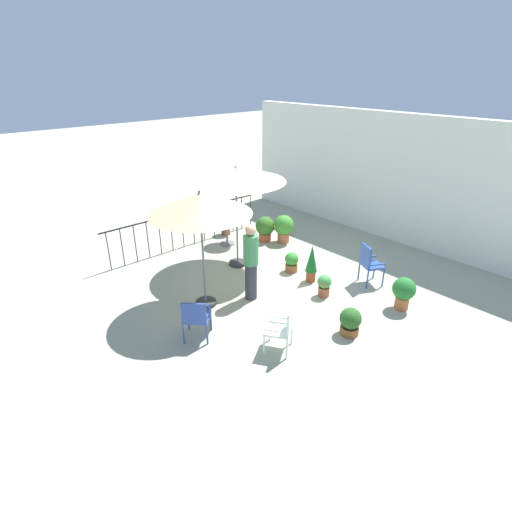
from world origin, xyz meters
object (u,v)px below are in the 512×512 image
patio_umbrella_0 (236,176)px  potted_plant_6 (284,227)px  patio_chair_0 (283,326)px  potted_plant_1 (292,262)px  potted_plant_2 (404,291)px  potted_plant_5 (324,285)px  patio_umbrella_1 (200,205)px  standing_person (251,262)px  potted_plant_3 (350,321)px  potted_plant_4 (265,227)px  potted_plant_7 (312,262)px  patio_chair_1 (369,262)px  patio_chair_2 (196,316)px  cafe_table_0 (227,228)px  potted_plant_0 (225,223)px

patio_umbrella_0 → potted_plant_6: (-0.25, 1.91, -1.83)m
patio_chair_0 → potted_plant_1: 3.11m
patio_umbrella_0 → patio_chair_0: size_ratio=2.83×
patio_umbrella_0 → potted_plant_2: (3.88, 1.22, -1.88)m
potted_plant_5 → patio_umbrella_1: bearing=-124.0°
potted_plant_5 → standing_person: size_ratio=0.30×
potted_plant_3 → potted_plant_6: potted_plant_6 is taller
potted_plant_4 → potted_plant_2: bearing=-4.7°
potted_plant_4 → potted_plant_7: size_ratio=0.79×
potted_plant_7 → patio_umbrella_0: bearing=-158.7°
patio_chair_1 → potted_plant_4: (-3.47, 0.01, -0.16)m
patio_chair_2 → potted_plant_3: patio_chair_2 is taller
potted_plant_5 → potted_plant_3: bearing=-31.0°
cafe_table_0 → potted_plant_5: 3.69m
patio_chair_0 → potted_plant_7: 2.69m
patio_umbrella_1 → potted_plant_7: (0.81, 2.44, -1.72)m
patio_umbrella_1 → patio_chair_1: size_ratio=2.55×
potted_plant_3 → cafe_table_0: bearing=169.1°
patio_chair_1 → potted_plant_6: bearing=174.1°
potted_plant_4 → potted_plant_6: bearing=35.7°
patio_umbrella_1 → patio_chair_1: (1.76, 3.32, -1.65)m
potted_plant_0 → standing_person: size_ratio=0.38×
potted_plant_0 → potted_plant_2: (5.71, 0.17, 0.04)m
potted_plant_4 → standing_person: bearing=-48.5°
patio_umbrella_0 → patio_chair_1: size_ratio=2.58×
potted_plant_0 → potted_plant_7: 3.67m
patio_chair_0 → potted_plant_6: 4.92m
patio_chair_0 → potted_plant_7: size_ratio=0.97×
standing_person → cafe_table_0: bearing=151.5°
patio_umbrella_1 → potted_plant_3: patio_umbrella_1 is taller
patio_umbrella_1 → potted_plant_6: (-1.27, 3.63, -1.75)m
patio_umbrella_1 → potted_plant_0: 4.38m
potted_plant_6 → standing_person: (1.71, -2.74, 0.41)m
potted_plant_5 → potted_plant_7: 0.74m
potted_plant_5 → standing_person: bearing=-129.0°
potted_plant_6 → patio_chair_2: bearing=-64.2°
patio_umbrella_0 → standing_person: 2.20m
potted_plant_7 → potted_plant_0: bearing=174.8°
potted_plant_4 → potted_plant_5: size_ratio=1.43×
cafe_table_0 → potted_plant_0: cafe_table_0 is taller
patio_umbrella_1 → potted_plant_0: bearing=135.8°
patio_umbrella_0 → potted_plant_3: patio_umbrella_0 is taller
patio_umbrella_1 → potted_plant_6: bearing=109.3°
cafe_table_0 → patio_chair_1: (4.00, 0.97, 0.06)m
potted_plant_5 → potted_plant_6: 3.11m
cafe_table_0 → potted_plant_6: size_ratio=0.95×
patio_umbrella_0 → patio_chair_2: (1.91, -2.56, -1.80)m
cafe_table_0 → standing_person: standing_person is taller
patio_chair_2 → potted_plant_7: (-0.08, 3.27, -0.01)m
patio_umbrella_0 → potted_plant_5: (2.47, 0.41, -2.02)m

